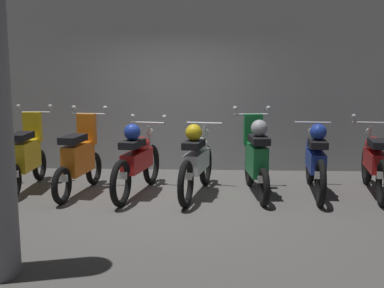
{
  "coord_description": "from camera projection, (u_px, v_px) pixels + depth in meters",
  "views": [
    {
      "loc": [
        0.69,
        -6.48,
        1.88
      ],
      "look_at": [
        0.37,
        0.49,
        0.75
      ],
      "focal_mm": 44.35,
      "sensor_mm": 36.0,
      "label": 1
    }
  ],
  "objects": [
    {
      "name": "motorbike_slot_5",
      "position": [
        256.0,
        157.0,
        7.01
      ],
      "size": [
        0.59,
        1.68,
        1.29
      ],
      "color": "black",
      "rests_on": "ground"
    },
    {
      "name": "back_wall",
      "position": [
        177.0,
        78.0,
        8.7
      ],
      "size": [
        16.0,
        0.3,
        3.39
      ],
      "primitive_type": "cube",
      "color": "#9EA0A3",
      "rests_on": "ground"
    },
    {
      "name": "motorbike_slot_2",
      "position": [
        80.0,
        159.0,
        7.1
      ],
      "size": [
        0.59,
        1.68,
        1.29
      ],
      "color": "black",
      "rests_on": "ground"
    },
    {
      "name": "ground_plane",
      "position": [
        165.0,
        201.0,
        6.72
      ],
      "size": [
        80.0,
        80.0,
        0.0
      ],
      "primitive_type": "plane",
      "color": "#565451"
    },
    {
      "name": "motorbike_slot_6",
      "position": [
        315.0,
        159.0,
        7.05
      ],
      "size": [
        0.56,
        1.95,
        1.08
      ],
      "color": "black",
      "rests_on": "ground"
    },
    {
      "name": "motorbike_slot_7",
      "position": [
        375.0,
        161.0,
        7.07
      ],
      "size": [
        0.58,
        1.94,
        1.15
      ],
      "color": "black",
      "rests_on": "ground"
    },
    {
      "name": "motorbike_slot_1",
      "position": [
        27.0,
        155.0,
        7.37
      ],
      "size": [
        0.59,
        1.68,
        1.29
      ],
      "color": "black",
      "rests_on": "ground"
    },
    {
      "name": "motorbike_slot_4",
      "position": [
        197.0,
        160.0,
        6.99
      ],
      "size": [
        0.61,
        1.93,
        1.08
      ],
      "color": "black",
      "rests_on": "ground"
    },
    {
      "name": "motorbike_slot_3",
      "position": [
        137.0,
        159.0,
        7.04
      ],
      "size": [
        0.62,
        1.93,
        1.15
      ],
      "color": "black",
      "rests_on": "ground"
    }
  ]
}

